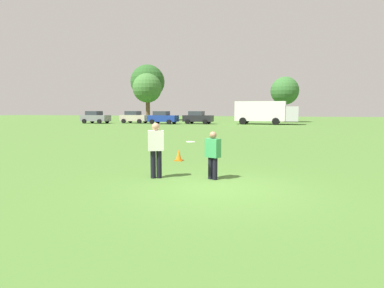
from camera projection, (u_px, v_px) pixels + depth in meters
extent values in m
plane|color=#47702D|center=(217.00, 188.00, 8.97)|extent=(172.52, 172.52, 0.00)
cylinder|color=black|center=(153.00, 164.00, 10.21)|extent=(0.17, 0.17, 0.87)
cylinder|color=black|center=(159.00, 164.00, 10.23)|extent=(0.17, 0.17, 0.87)
cube|color=silver|center=(156.00, 140.00, 10.14)|extent=(0.55, 0.45, 0.63)
sphere|color=tan|center=(156.00, 127.00, 10.09)|extent=(0.24, 0.24, 0.24)
cylinder|color=black|center=(215.00, 169.00, 9.99)|extent=(0.15, 0.15, 0.69)
cylinder|color=black|center=(211.00, 168.00, 10.09)|extent=(0.15, 0.15, 0.69)
cube|color=#338C4C|center=(213.00, 148.00, 9.97)|extent=(0.51, 0.42, 0.58)
sphere|color=#8C664C|center=(213.00, 135.00, 9.93)|extent=(0.22, 0.22, 0.22)
cylinder|color=white|center=(191.00, 142.00, 9.65)|extent=(0.27, 0.27, 0.04)
cube|color=#D8590C|center=(179.00, 160.00, 13.68)|extent=(0.32, 0.32, 0.03)
cone|color=orange|center=(179.00, 155.00, 13.65)|extent=(0.24, 0.24, 0.45)
cube|color=slate|center=(96.00, 118.00, 48.58)|extent=(4.30, 2.06, 0.90)
cube|color=#2D333D|center=(94.00, 113.00, 48.58)|extent=(2.10, 1.76, 0.64)
cylinder|color=black|center=(107.00, 121.00, 49.17)|extent=(0.67, 0.26, 0.66)
cylinder|color=black|center=(99.00, 121.00, 47.28)|extent=(0.67, 0.26, 0.66)
cylinder|color=black|center=(92.00, 121.00, 49.98)|extent=(0.67, 0.26, 0.66)
cylinder|color=black|center=(84.00, 121.00, 48.09)|extent=(0.67, 0.26, 0.66)
cube|color=#B7AD99|center=(135.00, 118.00, 49.06)|extent=(4.30, 2.06, 0.90)
cube|color=#2D333D|center=(133.00, 113.00, 49.06)|extent=(2.10, 1.76, 0.64)
cylinder|color=black|center=(145.00, 121.00, 49.64)|extent=(0.67, 0.26, 0.66)
cylinder|color=black|center=(139.00, 121.00, 47.76)|extent=(0.67, 0.26, 0.66)
cylinder|color=black|center=(130.00, 121.00, 50.46)|extent=(0.67, 0.26, 0.66)
cylinder|color=black|center=(124.00, 121.00, 48.57)|extent=(0.67, 0.26, 0.66)
cube|color=navy|center=(163.00, 118.00, 46.72)|extent=(4.30, 2.06, 0.90)
cube|color=#2D333D|center=(161.00, 113.00, 46.72)|extent=(2.10, 1.76, 0.64)
cylinder|color=black|center=(174.00, 121.00, 47.31)|extent=(0.67, 0.26, 0.66)
cylinder|color=black|center=(169.00, 122.00, 45.42)|extent=(0.67, 0.26, 0.66)
cylinder|color=black|center=(158.00, 121.00, 48.12)|extent=(0.67, 0.26, 0.66)
cylinder|color=black|center=(152.00, 122.00, 46.24)|extent=(0.67, 0.26, 0.66)
cube|color=black|center=(198.00, 118.00, 46.84)|extent=(4.30, 2.06, 0.90)
cube|color=#2D333D|center=(196.00, 113.00, 46.84)|extent=(2.10, 1.76, 0.64)
cylinder|color=black|center=(209.00, 121.00, 47.43)|extent=(0.67, 0.26, 0.66)
cylinder|color=black|center=(205.00, 122.00, 45.54)|extent=(0.67, 0.26, 0.66)
cylinder|color=black|center=(192.00, 121.00, 48.24)|extent=(0.67, 0.26, 0.66)
cylinder|color=black|center=(187.00, 122.00, 46.36)|extent=(0.67, 0.26, 0.66)
cube|color=white|center=(260.00, 111.00, 45.52)|extent=(6.94, 2.92, 2.70)
cube|color=#B2B2B7|center=(292.00, 114.00, 44.25)|extent=(1.94, 2.41, 2.00)
cylinder|color=black|center=(277.00, 121.00, 46.27)|extent=(0.98, 0.34, 0.96)
cylinder|color=black|center=(276.00, 121.00, 43.68)|extent=(0.98, 0.34, 0.96)
cylinder|color=black|center=(246.00, 120.00, 47.65)|extent=(0.98, 0.34, 0.96)
cylinder|color=black|center=(243.00, 121.00, 45.07)|extent=(0.98, 0.34, 0.96)
cylinder|color=brown|center=(148.00, 108.00, 62.14)|extent=(0.75, 0.75, 4.50)
sphere|color=#285623|center=(148.00, 82.00, 61.60)|extent=(6.43, 6.43, 6.43)
cylinder|color=brown|center=(148.00, 111.00, 58.36)|extent=(0.60, 0.60, 3.63)
sphere|color=#3D7033|center=(147.00, 88.00, 57.92)|extent=(5.18, 5.18, 5.18)
cylinder|color=brown|center=(284.00, 112.00, 52.62)|extent=(0.52, 0.52, 3.13)
sphere|color=#33662D|center=(285.00, 91.00, 52.25)|extent=(4.47, 4.47, 4.47)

